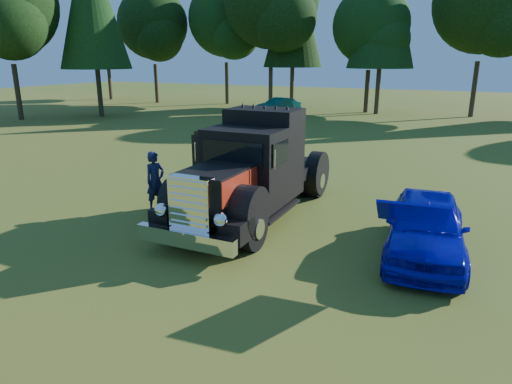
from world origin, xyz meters
The scene contains 7 objects.
ground centered at (0.00, 0.00, 0.00)m, with size 120.00×120.00×0.00m, color #3A5E1B.
treeline centered at (-3.86, 27.66, 7.87)m, with size 72.10×24.04×13.84m.
diamond_t_truck centered at (-1.19, 1.98, 1.28)m, with size 3.32×7.16×3.00m.
hotrod_coupe centered at (3.57, 1.27, 0.73)m, with size 2.10×4.41×1.89m.
spectator_near centered at (-4.05, 1.36, 0.89)m, with size 0.65×0.42×1.77m, color #1D3045.
spectator_far centered at (-2.78, 2.66, 0.80)m, with size 0.78×0.61×1.60m, color navy.
distant_teal_car centered at (-10.17, 25.34, 0.64)m, with size 1.36×3.89×1.28m, color #093437.
Camera 1 is at (4.25, -9.13, 4.40)m, focal length 32.00 mm.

